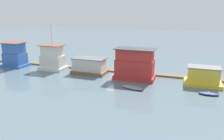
# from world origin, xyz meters

# --- Properties ---
(ground_plane) EXTENTS (200.00, 200.00, 0.00)m
(ground_plane) POSITION_xyz_m (0.00, 0.00, 0.00)
(ground_plane) COLOR slate
(dock_walkway) EXTENTS (59.60, 1.55, 0.30)m
(dock_walkway) POSITION_xyz_m (0.00, 3.02, 0.15)
(dock_walkway) COLOR brown
(dock_walkway) RESTS_ON ground_plane
(houseboat_blue) EXTENTS (5.18, 3.91, 5.23)m
(houseboat_blue) POSITION_xyz_m (-22.58, 0.04, 2.39)
(houseboat_blue) COLOR #3866B7
(houseboat_blue) RESTS_ON ground_plane
(houseboat_white) EXTENTS (5.28, 3.45, 9.35)m
(houseboat_white) POSITION_xyz_m (-13.27, 0.29, 2.26)
(houseboat_white) COLOR white
(houseboat_white) RESTS_ON ground_plane
(houseboat_brown) EXTENTS (6.62, 3.61, 3.05)m
(houseboat_brown) POSITION_xyz_m (-5.02, 0.18, 1.46)
(houseboat_brown) COLOR brown
(houseboat_brown) RESTS_ON ground_plane
(houseboat_red) EXTENTS (7.07, 3.72, 5.48)m
(houseboat_red) POSITION_xyz_m (4.04, -0.53, 2.59)
(houseboat_red) COLOR red
(houseboat_red) RESTS_ON ground_plane
(houseboat_yellow) EXTENTS (5.83, 3.76, 3.09)m
(houseboat_yellow) POSITION_xyz_m (15.32, -0.12, 1.40)
(houseboat_yellow) COLOR gold
(houseboat_yellow) RESTS_ON ground_plane
(dinghy_grey) EXTENTS (3.84, 2.22, 0.41)m
(dinghy_grey) POSITION_xyz_m (4.88, -5.57, 0.20)
(dinghy_grey) COLOR gray
(dinghy_grey) RESTS_ON ground_plane
(dinghy_navy) EXTENTS (2.85, 1.21, 0.37)m
(dinghy_navy) POSITION_xyz_m (15.97, -4.49, 0.19)
(dinghy_navy) COLOR navy
(dinghy_navy) RESTS_ON ground_plane
(mooring_post_far_right) EXTENTS (0.27, 0.27, 1.74)m
(mooring_post_far_right) POSITION_xyz_m (16.19, 1.99, 0.87)
(mooring_post_far_right) COLOR brown
(mooring_post_far_right) RESTS_ON ground_plane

